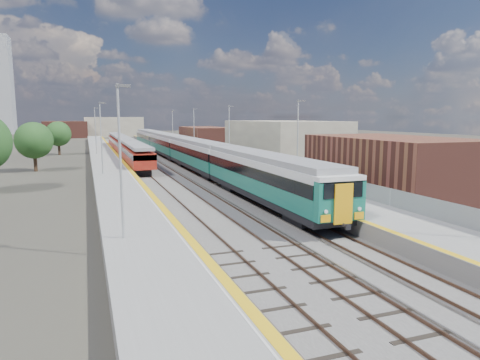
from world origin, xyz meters
TOP-DOWN VIEW (x-y plane):
  - ground at (0.00, 50.00)m, footprint 320.00×320.00m
  - ballast_bed at (-2.25, 52.50)m, footprint 10.50×155.00m
  - tracks at (-1.65, 54.18)m, footprint 8.96×160.00m
  - platform_right at (5.28, 52.49)m, footprint 4.70×155.00m
  - platform_left at (-9.05, 52.49)m, footprint 4.30×155.00m
  - buildings at (-18.12, 138.60)m, footprint 72.00×185.50m
  - green_train at (1.50, 49.85)m, footprint 3.11×86.38m
  - red_train at (-5.50, 62.84)m, footprint 2.66×54.07m
  - tree_b at (-18.01, 47.38)m, footprint 4.69×4.69m
  - tree_c at (-16.50, 72.95)m, footprint 4.57×4.57m
  - tree_d at (23.47, 62.78)m, footprint 4.05×4.05m

SIDE VIEW (x-z plane):
  - ground at x=0.00m, z-range 0.00..0.00m
  - ballast_bed at x=-2.25m, z-range 0.00..0.06m
  - tracks at x=-1.65m, z-range 0.02..0.19m
  - platform_left at x=-9.05m, z-range -3.74..4.78m
  - platform_right at x=5.28m, z-range -3.72..4.80m
  - red_train at x=-5.50m, z-range 0.31..3.67m
  - green_train at x=1.50m, z-range 0.70..4.12m
  - tree_d at x=23.47m, z-range 0.71..6.20m
  - tree_c at x=-16.50m, z-range 0.80..6.99m
  - tree_b at x=-18.01m, z-range 0.82..7.18m
  - buildings at x=-18.12m, z-range -9.30..30.70m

